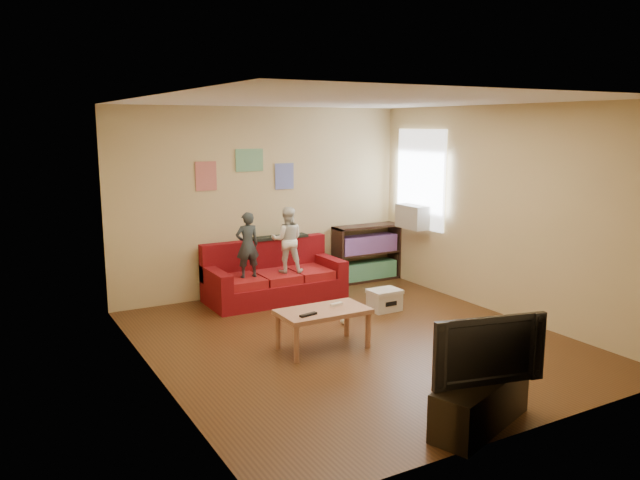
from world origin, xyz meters
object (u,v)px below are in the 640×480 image
file_box (385,300)px  television (483,347)px  child_b (287,240)px  tv_stand (481,403)px  child_a (247,245)px  coffee_table (323,315)px  bookshelf (367,256)px  sofa (273,279)px

file_box → television: (-1.21, -3.06, 0.54)m
file_box → television: 3.33m
child_b → file_box: bearing=152.9°
tv_stand → television: television is taller
television → child_a: bearing=106.8°
coffee_table → bookshelf: size_ratio=0.89×
sofa → tv_stand: 4.32m
sofa → tv_stand: bearing=-92.1°
television → tv_stand: bearing=12.8°
child_b → sofa: bearing=-24.8°
file_box → child_b: bearing=129.4°
file_box → television: size_ratio=0.42×
tv_stand → television: bearing=160.6°
sofa → child_b: 0.62m
sofa → bookshelf: 1.77m
bookshelf → file_box: 1.67m
bookshelf → file_box: bearing=-115.3°
child_a → file_box: size_ratio=2.15×
sofa → bookshelf: (1.75, 0.23, 0.11)m
coffee_table → file_box: bearing=30.6°
television → coffee_table: bearing=108.5°
sofa → file_box: size_ratio=4.62×
file_box → television: television is taller
file_box → tv_stand: 3.29m
child_a → bookshelf: (2.20, 0.40, -0.45)m
child_a → tv_stand: (0.29, -4.15, -0.65)m
bookshelf → television: (-1.91, -4.55, 0.29)m
coffee_table → file_box: size_ratio=2.39×
file_box → tv_stand: size_ratio=0.39×
coffee_table → child_a: bearing=92.1°
coffee_table → bookshelf: bearing=47.6°
coffee_table → television: size_ratio=1.01×
child_b → television: (-0.31, -4.15, -0.18)m
child_a → television: (0.29, -4.15, -0.17)m
coffee_table → file_box: 1.67m
child_a → television: size_ratio=0.91×
child_b → tv_stand: child_b is taller
child_b → television: 4.17m
coffee_table → file_box: (1.43, 0.84, -0.24)m
child_a → coffee_table: child_a is taller
child_b → television: size_ratio=0.94×
child_a → child_b: (0.60, 0.00, 0.02)m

